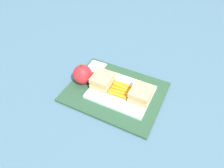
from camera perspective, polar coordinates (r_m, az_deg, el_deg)
The scene contains 8 objects.
ground_plane at distance 0.80m, azimuth 0.80°, elevation -2.43°, with size 2.40×2.40×0.00m, color #42667A.
lunchbag_mat at distance 0.79m, azimuth 0.81°, elevation -2.19°, with size 0.36×0.28×0.01m, color #284C33.
food_tray at distance 0.78m, azimuth 2.47°, elevation -2.24°, with size 0.23×0.17×0.01m, color white.
sandwich_half_left at distance 0.74m, azimuth 8.03°, elevation -2.72°, with size 0.07×0.08×0.04m.
sandwich_half_right at distance 0.78m, azimuth -2.65°, elevation 1.04°, with size 0.07×0.08×0.04m.
carrot_sticks_bundle at distance 0.77m, azimuth 2.48°, elevation -1.58°, with size 0.08×0.07×0.02m.
apple at distance 0.81m, azimuth -8.16°, elevation 2.66°, with size 0.08×0.08×0.09m.
paper_napkin at distance 0.89m, azimuth -4.40°, elevation 4.78°, with size 0.07×0.07×0.00m, color white.
Camera 1 is at (-0.23, 0.49, 0.58)m, focal length 32.95 mm.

